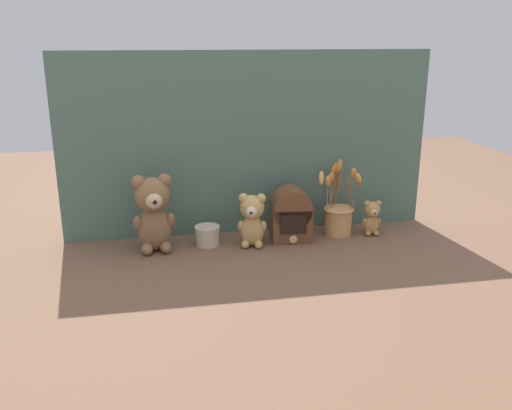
{
  "coord_description": "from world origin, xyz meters",
  "views": [
    {
      "loc": [
        -0.36,
        -1.89,
        0.76
      ],
      "look_at": [
        0.0,
        0.02,
        0.15
      ],
      "focal_mm": 38.0,
      "sensor_mm": 36.0,
      "label": 1
    }
  ],
  "objects_px": {
    "flower_vase": "(338,214)",
    "teddy_bear_medium": "(252,219)",
    "teddy_bear_small": "(372,217)",
    "decorative_tin_tall": "(207,235)",
    "teddy_bear_large": "(153,212)",
    "vintage_radio": "(291,215)"
  },
  "relations": [
    {
      "from": "flower_vase",
      "to": "teddy_bear_medium",
      "type": "bearing_deg",
      "value": -170.16
    },
    {
      "from": "teddy_bear_small",
      "to": "decorative_tin_tall",
      "type": "bearing_deg",
      "value": 179.1
    },
    {
      "from": "teddy_bear_large",
      "to": "teddy_bear_small",
      "type": "bearing_deg",
      "value": 0.55
    },
    {
      "from": "teddy_bear_large",
      "to": "flower_vase",
      "type": "height_order",
      "value": "flower_vase"
    },
    {
      "from": "teddy_bear_large",
      "to": "teddy_bear_medium",
      "type": "height_order",
      "value": "teddy_bear_large"
    },
    {
      "from": "flower_vase",
      "to": "decorative_tin_tall",
      "type": "relative_size",
      "value": 3.14
    },
    {
      "from": "flower_vase",
      "to": "decorative_tin_tall",
      "type": "bearing_deg",
      "value": -177.84
    },
    {
      "from": "teddy_bear_large",
      "to": "teddy_bear_medium",
      "type": "xyz_separation_m",
      "value": [
        0.36,
        -0.02,
        -0.04
      ]
    },
    {
      "from": "teddy_bear_medium",
      "to": "teddy_bear_small",
      "type": "distance_m",
      "value": 0.49
    },
    {
      "from": "teddy_bear_large",
      "to": "teddy_bear_small",
      "type": "relative_size",
      "value": 2.06
    },
    {
      "from": "teddy_bear_large",
      "to": "vintage_radio",
      "type": "distance_m",
      "value": 0.52
    },
    {
      "from": "teddy_bear_small",
      "to": "vintage_radio",
      "type": "distance_m",
      "value": 0.33
    },
    {
      "from": "teddy_bear_small",
      "to": "decorative_tin_tall",
      "type": "height_order",
      "value": "teddy_bear_small"
    },
    {
      "from": "vintage_radio",
      "to": "flower_vase",
      "type": "bearing_deg",
      "value": 6.52
    },
    {
      "from": "teddy_bear_large",
      "to": "teddy_bear_medium",
      "type": "bearing_deg",
      "value": -3.84
    },
    {
      "from": "teddy_bear_medium",
      "to": "teddy_bear_small",
      "type": "relative_size",
      "value": 1.47
    },
    {
      "from": "vintage_radio",
      "to": "decorative_tin_tall",
      "type": "distance_m",
      "value": 0.33
    },
    {
      "from": "teddy_bear_small",
      "to": "flower_vase",
      "type": "bearing_deg",
      "value": 167.06
    },
    {
      "from": "teddy_bear_small",
      "to": "vintage_radio",
      "type": "relative_size",
      "value": 0.67
    },
    {
      "from": "flower_vase",
      "to": "vintage_radio",
      "type": "relative_size",
      "value": 1.43
    },
    {
      "from": "teddy_bear_medium",
      "to": "vintage_radio",
      "type": "xyz_separation_m",
      "value": [
        0.16,
        0.04,
        -0.01
      ]
    },
    {
      "from": "flower_vase",
      "to": "teddy_bear_large",
      "type": "bearing_deg",
      "value": -176.97
    }
  ]
}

